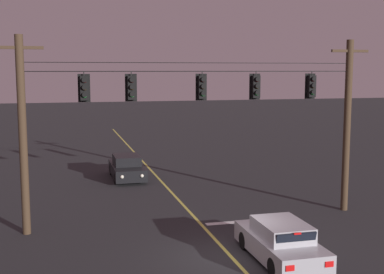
{
  "coord_description": "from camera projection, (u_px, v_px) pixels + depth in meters",
  "views": [
    {
      "loc": [
        -5.64,
        -16.25,
        6.46
      ],
      "look_at": [
        0.0,
        5.59,
        3.53
      ],
      "focal_mm": 48.22,
      "sensor_mm": 36.0,
      "label": 1
    }
  ],
  "objects": [
    {
      "name": "ground_plane",
      "position": [
        232.0,
        258.0,
        17.84
      ],
      "size": [
        180.0,
        180.0,
        0.0
      ],
      "primitive_type": "plane",
      "color": "#28282B"
    },
    {
      "name": "lane_centre_stripe",
      "position": [
        169.0,
        190.0,
        28.0
      ],
      "size": [
        0.14,
        60.0,
        0.01
      ],
      "primitive_type": "cube",
      "color": "#D1C64C",
      "rests_on": "ground"
    },
    {
      "name": "stop_bar_paint",
      "position": [
        244.0,
        221.0,
        22.13
      ],
      "size": [
        3.4,
        0.36,
        0.01
      ],
      "primitive_type": "cube",
      "color": "silver",
      "rests_on": "ground"
    },
    {
      "name": "signal_span_assembly",
      "position": [
        198.0,
        128.0,
        21.72
      ],
      "size": [
        15.9,
        0.32,
        7.81
      ],
      "color": "#423021",
      "rests_on": "ground"
    },
    {
      "name": "traffic_light_leftmost",
      "position": [
        84.0,
        88.0,
        20.32
      ],
      "size": [
        0.48,
        0.41,
        1.22
      ],
      "color": "black"
    },
    {
      "name": "traffic_light_left_inner",
      "position": [
        132.0,
        88.0,
        20.79
      ],
      "size": [
        0.48,
        0.41,
        1.22
      ],
      "color": "black"
    },
    {
      "name": "traffic_light_centre",
      "position": [
        202.0,
        87.0,
        21.52
      ],
      "size": [
        0.48,
        0.41,
        1.22
      ],
      "color": "black"
    },
    {
      "name": "traffic_light_right_inner",
      "position": [
        256.0,
        87.0,
        22.12
      ],
      "size": [
        0.48,
        0.41,
        1.22
      ],
      "color": "black"
    },
    {
      "name": "traffic_light_rightmost",
      "position": [
        312.0,
        86.0,
        22.77
      ],
      "size": [
        0.48,
        0.41,
        1.22
      ],
      "color": "black"
    },
    {
      "name": "car_waiting_near_lane",
      "position": [
        281.0,
        242.0,
        17.52
      ],
      "size": [
        1.8,
        4.33,
        1.39
      ],
      "color": "#A5A5AD",
      "rests_on": "ground"
    },
    {
      "name": "car_oncoming_lead",
      "position": [
        127.0,
        168.0,
        30.85
      ],
      "size": [
        1.8,
        4.42,
        1.39
      ],
      "color": "black",
      "rests_on": "ground"
    }
  ]
}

